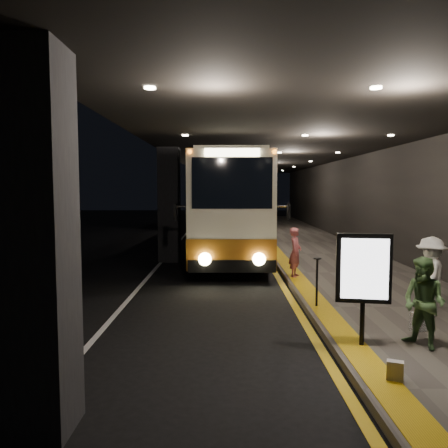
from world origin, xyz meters
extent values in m
plane|color=black|center=(0.00, 0.00, 0.00)|extent=(90.00, 90.00, 0.00)
cube|color=silver|center=(-1.80, 5.00, 0.01)|extent=(0.12, 50.00, 0.01)
cube|color=gold|center=(2.35, 5.00, 0.01)|extent=(0.18, 50.00, 0.01)
cube|color=#514C44|center=(4.75, 5.00, 0.07)|extent=(4.50, 50.00, 0.15)
cube|color=gold|center=(2.85, 5.00, 0.16)|extent=(0.50, 50.00, 0.01)
cube|color=black|center=(7.00, 5.00, 3.00)|extent=(0.10, 50.00, 6.00)
cube|color=black|center=(-1.50, -8.00, 2.20)|extent=(0.80, 0.80, 4.40)
cube|color=black|center=(-1.50, 4.00, 2.20)|extent=(0.80, 0.80, 4.40)
cube|color=black|center=(-1.50, 16.00, 2.20)|extent=(0.80, 0.80, 4.40)
cube|color=black|center=(2.50, 5.00, 4.60)|extent=(9.00, 50.00, 0.40)
cube|color=beige|center=(0.86, 5.97, 2.20)|extent=(2.65, 12.59, 3.56)
cube|color=#9B6816|center=(0.86, 5.97, 0.89)|extent=(2.67, 12.61, 0.94)
cube|color=black|center=(0.86, -0.35, 2.99)|extent=(2.31, 0.07, 1.47)
cube|color=black|center=(0.86, -0.27, 0.58)|extent=(2.57, 0.26, 0.37)
cylinder|color=black|center=(-0.33, 1.98, 0.52)|extent=(0.29, 1.05, 1.05)
cylinder|color=black|center=(2.05, 1.98, 0.52)|extent=(0.29, 1.05, 1.05)
cylinder|color=black|center=(-0.33, 10.16, 0.52)|extent=(0.29, 1.05, 1.05)
cylinder|color=black|center=(2.05, 10.16, 0.52)|extent=(0.29, 1.05, 1.05)
sphere|color=#FFEAA5|center=(0.08, -0.36, 0.79)|extent=(0.38, 0.38, 0.38)
sphere|color=#FFEAA5|center=(1.65, -0.36, 0.79)|extent=(0.38, 0.38, 0.38)
cube|color=#FFF2BF|center=(0.86, -0.36, 3.86)|extent=(1.57, 0.05, 0.23)
cube|color=beige|center=(1.10, 15.62, 1.89)|extent=(2.74, 10.89, 3.06)
cube|color=#9B6816|center=(1.10, 15.62, 0.77)|extent=(2.76, 10.92, 0.81)
cube|color=black|center=(1.10, 10.19, 2.57)|extent=(1.98, 0.15, 1.26)
cube|color=black|center=(1.10, 10.27, 0.50)|extent=(2.21, 0.35, 0.32)
cylinder|color=black|center=(0.10, 12.20, 0.45)|extent=(0.25, 0.90, 0.90)
cylinder|color=black|center=(2.11, 12.20, 0.45)|extent=(0.25, 0.90, 0.90)
cylinder|color=black|center=(0.10, 19.22, 0.45)|extent=(0.25, 0.90, 0.90)
cylinder|color=black|center=(2.11, 19.22, 0.45)|extent=(0.25, 0.90, 0.90)
imported|color=#AC5053|center=(2.80, 0.24, 0.90)|extent=(0.53, 0.64, 1.50)
imported|color=#4E7742|center=(4.00, -5.71, 0.92)|extent=(0.79, 0.88, 1.53)
imported|color=white|center=(5.00, -3.81, 0.99)|extent=(1.01, 1.18, 1.67)
cube|color=black|center=(4.31, -4.85, 0.33)|extent=(0.30, 0.14, 0.36)
cube|color=#BCB4B0|center=(3.04, -7.00, 0.29)|extent=(0.26, 0.21, 0.28)
cylinder|color=black|center=(3.00, -5.63, 0.52)|extent=(0.08, 0.08, 0.75)
cube|color=black|center=(3.00, -5.63, 1.49)|extent=(0.91, 0.24, 1.18)
cube|color=white|center=(3.00, -5.69, 1.49)|extent=(0.76, 0.14, 1.02)
cylinder|color=black|center=(2.75, -3.13, 0.70)|extent=(0.05, 0.05, 1.10)
camera|label=1|loc=(0.67, -12.89, 2.82)|focal=35.00mm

